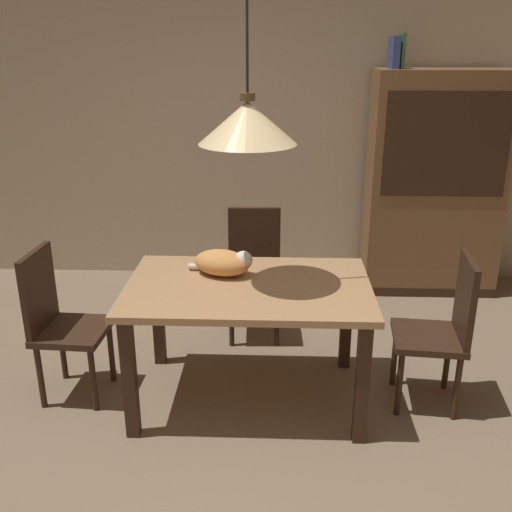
{
  "coord_description": "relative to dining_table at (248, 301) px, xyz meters",
  "views": [
    {
      "loc": [
        0.1,
        -2.49,
        2.06
      ],
      "look_at": [
        -0.02,
        0.76,
        0.85
      ],
      "focal_mm": 40.9,
      "sensor_mm": 36.0,
      "label": 1
    }
  ],
  "objects": [
    {
      "name": "book_blue_wide",
      "position": [
        1.04,
        1.76,
        1.32
      ],
      "size": [
        0.06,
        0.24,
        0.24
      ],
      "primitive_type": "cube",
      "color": "#384C93",
      "rests_on": "hutch_bookcase"
    },
    {
      "name": "cat_sleeping",
      "position": [
        -0.15,
        0.14,
        0.18
      ],
      "size": [
        0.4,
        0.31,
        0.16
      ],
      "color": "#E59951",
      "rests_on": "dining_table"
    },
    {
      "name": "chair_left_side",
      "position": [
        -1.13,
        0.0,
        -0.14
      ],
      "size": [
        0.42,
        0.42,
        0.93
      ],
      "color": "#382316",
      "rests_on": "ground"
    },
    {
      "name": "hutch_bookcase",
      "position": [
        1.47,
        1.75,
        0.24
      ],
      "size": [
        1.12,
        0.45,
        1.85
      ],
      "color": "brown",
      "rests_on": "ground"
    },
    {
      "name": "chair_far_back",
      "position": [
        -0.0,
        0.88,
        -0.14
      ],
      "size": [
        0.41,
        0.41,
        0.93
      ],
      "color": "#382316",
      "rests_on": "ground"
    },
    {
      "name": "ground",
      "position": [
        0.06,
        -0.56,
        -0.65
      ],
      "size": [
        10.0,
        10.0,
        0.0
      ],
      "primitive_type": "plane",
      "color": "#847056"
    },
    {
      "name": "book_green_slim",
      "position": [
        1.1,
        1.76,
        1.33
      ],
      "size": [
        0.03,
        0.2,
        0.26
      ],
      "primitive_type": "cube",
      "color": "#427A4C",
      "rests_on": "hutch_bookcase"
    },
    {
      "name": "chair_right_side",
      "position": [
        1.13,
        -0.01,
        -0.14
      ],
      "size": [
        0.44,
        0.44,
        0.93
      ],
      "color": "#382316",
      "rests_on": "ground"
    },
    {
      "name": "dining_table",
      "position": [
        0.0,
        0.0,
        0.0
      ],
      "size": [
        1.4,
        0.9,
        0.75
      ],
      "color": "tan",
      "rests_on": "ground"
    },
    {
      "name": "back_wall",
      "position": [
        0.06,
        2.09,
        0.8
      ],
      "size": [
        6.4,
        0.1,
        2.9
      ],
      "primitive_type": "cube",
      "color": "beige",
      "rests_on": "ground"
    },
    {
      "name": "pendant_lamp",
      "position": [
        -0.0,
        0.0,
        1.01
      ],
      "size": [
        0.52,
        0.52,
        1.3
      ],
      "color": "beige"
    }
  ]
}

